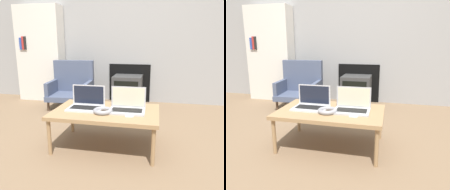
{
  "view_description": "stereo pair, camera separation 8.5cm",
  "coord_description": "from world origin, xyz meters",
  "views": [
    {
      "loc": [
        0.48,
        -1.79,
        1.04
      ],
      "look_at": [
        0.0,
        0.51,
        0.47
      ],
      "focal_mm": 35.0,
      "sensor_mm": 36.0,
      "label": 1
    },
    {
      "loc": [
        0.56,
        -1.78,
        1.04
      ],
      "look_at": [
        0.0,
        0.51,
        0.47
      ],
      "focal_mm": 35.0,
      "sensor_mm": 36.0,
      "label": 2
    }
  ],
  "objects": [
    {
      "name": "laptop_left",
      "position": [
        -0.21,
        0.25,
        0.43
      ],
      "size": [
        0.35,
        0.25,
        0.22
      ],
      "rotation": [
        0.0,
        0.0,
        0.0
      ],
      "color": "silver",
      "rests_on": "table"
    },
    {
      "name": "ground_plane",
      "position": [
        0.0,
        0.0,
        0.0
      ],
      "size": [
        14.0,
        14.0,
        0.0
      ],
      "primitive_type": "plane",
      "color": "#7A6047"
    },
    {
      "name": "tv",
      "position": [
        0.01,
        1.78,
        0.25
      ],
      "size": [
        0.47,
        0.45,
        0.49
      ],
      "color": "#383838",
      "rests_on": "ground_plane"
    },
    {
      "name": "phone",
      "position": [
        0.25,
        0.11,
        0.39
      ],
      "size": [
        0.07,
        0.13,
        0.01
      ],
      "color": "silver",
      "rests_on": "table"
    },
    {
      "name": "bookshelf",
      "position": [
        -1.58,
        1.85,
        0.83
      ],
      "size": [
        0.8,
        0.32,
        1.65
      ],
      "color": "silver",
      "rests_on": "ground_plane"
    },
    {
      "name": "wall_back",
      "position": [
        0.0,
        2.05,
        1.29
      ],
      "size": [
        7.0,
        0.08,
        2.6
      ],
      "color": "#999999",
      "rests_on": "ground_plane"
    },
    {
      "name": "laptop_right",
      "position": [
        0.21,
        0.25,
        0.43
      ],
      "size": [
        0.35,
        0.26,
        0.22
      ],
      "rotation": [
        0.0,
        0.0,
        0.02
      ],
      "color": "#B2B2B7",
      "rests_on": "table"
    },
    {
      "name": "table",
      "position": [
        0.0,
        0.21,
        0.35
      ],
      "size": [
        1.03,
        0.65,
        0.38
      ],
      "color": "#9E7A51",
      "rests_on": "ground_plane"
    },
    {
      "name": "headphones",
      "position": [
        -0.01,
        0.13,
        0.4
      ],
      "size": [
        0.19,
        0.19,
        0.04
      ],
      "color": "gray",
      "rests_on": "table"
    },
    {
      "name": "armchair",
      "position": [
        -0.87,
        1.5,
        0.35
      ],
      "size": [
        0.7,
        0.6,
        0.74
      ],
      "rotation": [
        0.0,
        0.0,
        0.08
      ],
      "color": "#47516B",
      "rests_on": "ground_plane"
    }
  ]
}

